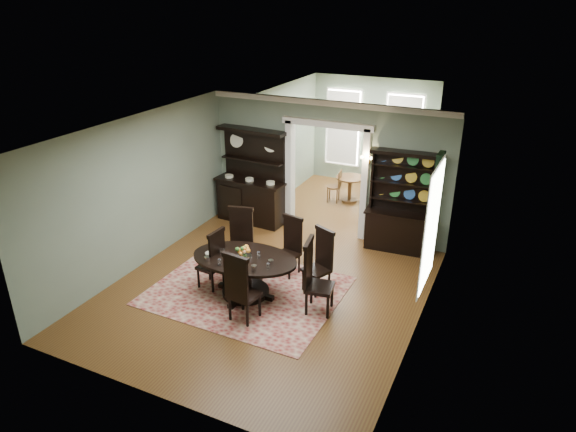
% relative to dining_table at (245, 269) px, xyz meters
% --- Properties ---
extents(room, '(5.51, 6.01, 3.01)m').
position_rel_dining_table_xyz_m(room, '(0.29, 0.27, 1.05)').
color(room, brown).
rests_on(room, ground).
extents(parlor, '(3.51, 3.50, 3.01)m').
position_rel_dining_table_xyz_m(parlor, '(0.29, 5.75, 0.99)').
color(parlor, brown).
rests_on(parlor, ground).
extents(doorway_trim, '(2.08, 0.25, 2.57)m').
position_rel_dining_table_xyz_m(doorway_trim, '(0.29, 3.22, 1.09)').
color(doorway_trim, silver).
rests_on(doorway_trim, floor).
extents(right_window, '(0.15, 1.47, 2.12)m').
position_rel_dining_table_xyz_m(right_window, '(2.98, 1.15, 1.07)').
color(right_window, white).
rests_on(right_window, wall_right).
extents(wall_sconce, '(0.27, 0.21, 0.21)m').
position_rel_dining_table_xyz_m(wall_sconce, '(1.24, 3.07, 1.36)').
color(wall_sconce, gold).
rests_on(wall_sconce, back_wall_right).
extents(rug, '(3.40, 2.72, 0.01)m').
position_rel_dining_table_xyz_m(rug, '(-0.04, 0.09, -0.52)').
color(rug, maroon).
rests_on(rug, floor).
extents(dining_table, '(2.04, 1.96, 0.76)m').
position_rel_dining_table_xyz_m(dining_table, '(0.00, 0.00, 0.00)').
color(dining_table, black).
rests_on(dining_table, rug).
extents(centerpiece, '(1.35, 0.87, 0.22)m').
position_rel_dining_table_xyz_m(centerpiece, '(-0.01, 0.00, 0.30)').
color(centerpiece, white).
rests_on(centerpiece, dining_table).
extents(chair_far_left, '(0.58, 0.56, 1.31)m').
position_rel_dining_table_xyz_m(chair_far_left, '(-0.54, 0.78, 0.16)').
color(chair_far_left, black).
rests_on(chair_far_left, rug).
extents(chair_far_mid, '(0.50, 0.48, 1.17)m').
position_rel_dining_table_xyz_m(chair_far_mid, '(0.39, 1.09, 0.09)').
color(chair_far_mid, black).
rests_on(chair_far_mid, rug).
extents(chair_far_right, '(0.59, 0.57, 1.22)m').
position_rel_dining_table_xyz_m(chair_far_right, '(1.16, 0.75, 0.11)').
color(chair_far_right, black).
rests_on(chair_far_right, rug).
extents(chair_end_left, '(0.45, 0.47, 1.19)m').
position_rel_dining_table_xyz_m(chair_end_left, '(-0.62, -0.04, 0.09)').
color(chair_end_left, black).
rests_on(chair_end_left, rug).
extents(chair_end_right, '(0.54, 0.57, 1.34)m').
position_rel_dining_table_xyz_m(chair_end_right, '(1.30, 0.05, 0.17)').
color(chair_end_right, black).
rests_on(chair_end_right, rug).
extents(chair_near, '(0.52, 0.50, 1.29)m').
position_rel_dining_table_xyz_m(chair_near, '(0.35, -0.77, 0.15)').
color(chair_near, black).
rests_on(chair_near, rug).
extents(sideboard, '(1.73, 0.69, 2.24)m').
position_rel_dining_table_xyz_m(sideboard, '(-1.49, 2.96, 0.25)').
color(sideboard, black).
rests_on(sideboard, floor).
extents(welsh_dresser, '(1.41, 0.60, 2.15)m').
position_rel_dining_table_xyz_m(welsh_dresser, '(2.02, 2.99, 0.25)').
color(welsh_dresser, black).
rests_on(welsh_dresser, floor).
extents(parlor_table, '(0.73, 0.73, 0.68)m').
position_rel_dining_table_xyz_m(parlor_table, '(0.22, 5.12, -0.09)').
color(parlor_table, '#4F3116').
rests_on(parlor_table, parlor_floor).
extents(parlor_chair_left, '(0.38, 0.36, 0.85)m').
position_rel_dining_table_xyz_m(parlor_chair_left, '(-0.11, 4.96, -0.07)').
color(parlor_chair_left, '#4F3116').
rests_on(parlor_chair_left, parlor_floor).
extents(parlor_chair_right, '(0.40, 0.39, 0.84)m').
position_rel_dining_table_xyz_m(parlor_chair_right, '(0.97, 5.08, -0.08)').
color(parlor_chair_right, '#4F3116').
rests_on(parlor_chair_right, parlor_floor).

